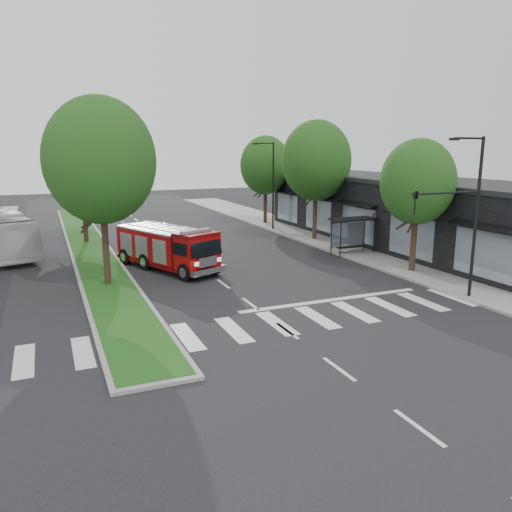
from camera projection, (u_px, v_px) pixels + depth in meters
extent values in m
plane|color=black|center=(250.00, 304.00, 24.33)|extent=(140.00, 140.00, 0.00)
cube|color=gray|center=(352.00, 247.00, 38.10)|extent=(5.00, 80.00, 0.15)
cube|color=gray|center=(89.00, 247.00, 38.22)|extent=(3.00, 50.00, 0.14)
cube|color=#204F16|center=(89.00, 246.00, 38.20)|extent=(2.60, 49.50, 0.02)
cube|color=black|center=(401.00, 213.00, 39.31)|extent=(8.00, 30.00, 5.00)
cylinder|color=black|center=(340.00, 240.00, 34.48)|extent=(0.08, 0.08, 2.50)
cylinder|color=black|center=(374.00, 237.00, 35.55)|extent=(0.08, 0.08, 2.50)
cylinder|color=black|center=(331.00, 237.00, 35.56)|extent=(0.08, 0.08, 2.50)
cylinder|color=black|center=(364.00, 235.00, 36.63)|extent=(0.08, 0.08, 2.50)
cube|color=black|center=(353.00, 219.00, 35.28)|extent=(3.20, 1.60, 0.12)
cube|color=#8C99A5|center=(347.00, 235.00, 36.17)|extent=(2.80, 0.04, 1.80)
cube|color=black|center=(352.00, 247.00, 35.70)|extent=(2.40, 0.40, 0.08)
cylinder|color=black|center=(413.00, 243.00, 30.14)|extent=(0.36, 0.36, 3.74)
ellipsoid|color=black|center=(418.00, 182.00, 29.37)|extent=(4.40, 4.40, 5.06)
cylinder|color=black|center=(315.00, 214.00, 40.86)|extent=(0.36, 0.36, 4.40)
ellipsoid|color=black|center=(316.00, 161.00, 39.96)|extent=(5.60, 5.60, 6.44)
cylinder|color=black|center=(265.00, 204.00, 49.91)|extent=(0.36, 0.36, 3.96)
ellipsoid|color=black|center=(265.00, 165.00, 49.09)|extent=(5.00, 5.00, 5.75)
cylinder|color=black|center=(106.00, 245.00, 26.95)|extent=(0.36, 0.36, 4.62)
ellipsoid|color=black|center=(100.00, 160.00, 26.00)|extent=(5.80, 5.80, 6.67)
cylinder|color=black|center=(85.00, 216.00, 39.57)|extent=(0.36, 0.36, 4.40)
ellipsoid|color=black|center=(81.00, 161.00, 38.67)|extent=(5.60, 5.60, 6.44)
cylinder|color=black|center=(476.00, 220.00, 24.36)|extent=(0.16, 0.16, 8.00)
cylinder|color=black|center=(469.00, 138.00, 23.19)|extent=(1.80, 0.10, 0.10)
cube|color=black|center=(454.00, 139.00, 22.86)|extent=(0.45, 0.20, 0.12)
cylinder|color=black|center=(447.00, 193.00, 23.30)|extent=(4.00, 0.10, 0.10)
imported|color=black|center=(415.00, 203.00, 22.69)|extent=(0.18, 0.22, 1.10)
cylinder|color=black|center=(273.00, 187.00, 45.50)|extent=(0.16, 0.16, 8.00)
cylinder|color=black|center=(264.00, 143.00, 44.34)|extent=(1.80, 0.10, 0.10)
cube|color=black|center=(255.00, 144.00, 44.00)|extent=(0.45, 0.20, 0.12)
cube|color=#5E0505|center=(167.00, 262.00, 31.35)|extent=(5.31, 8.22, 0.24)
cube|color=#900708|center=(159.00, 245.00, 31.65)|extent=(4.56, 6.49, 1.89)
cube|color=#900708|center=(196.00, 253.00, 29.17)|extent=(2.84, 2.50, 1.98)
cube|color=#B2B2B7|center=(158.00, 229.00, 31.44)|extent=(4.56, 6.49, 0.11)
cylinder|color=#B2B2B7|center=(147.00, 228.00, 30.80)|extent=(2.33, 5.24, 0.09)
cylinder|color=#B2B2B7|center=(169.00, 225.00, 32.01)|extent=(2.33, 5.24, 0.09)
cube|color=silver|center=(209.00, 271.00, 28.62)|extent=(2.39, 1.28, 0.33)
cube|color=#8C99A5|center=(196.00, 231.00, 28.90)|extent=(2.04, 1.13, 0.17)
cylinder|color=black|center=(185.00, 272.00, 28.41)|extent=(0.72, 1.09, 1.04)
cylinder|color=black|center=(214.00, 266.00, 29.94)|extent=(0.72, 1.09, 1.04)
cylinder|color=black|center=(145.00, 262.00, 31.08)|extent=(0.72, 1.09, 1.04)
cylinder|color=black|center=(173.00, 256.00, 32.62)|extent=(0.72, 1.09, 1.04)
cylinder|color=black|center=(125.00, 257.00, 32.61)|extent=(0.72, 1.09, 1.04)
cylinder|color=black|center=(153.00, 252.00, 34.15)|extent=(0.72, 1.09, 1.04)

